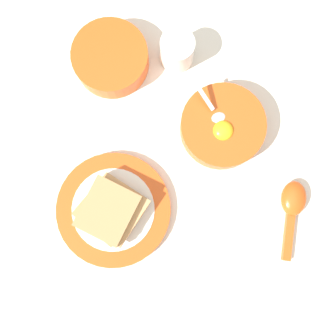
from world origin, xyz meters
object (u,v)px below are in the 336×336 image
Objects in this scene: toast_plate at (114,210)px; congee_bowl at (111,58)px; toast_sandwich at (110,210)px; soup_spoon at (293,205)px; egg_bowl at (222,127)px; drinking_cup at (177,50)px.

toast_plate is 1.48× the size of congee_bowl.
soup_spoon is (-0.31, 0.10, -0.03)m from toast_sandwich.
drinking_cup is (0.03, -0.16, 0.01)m from egg_bowl.
toast_sandwich is at bearing 17.64° from egg_bowl.
egg_bowl is 0.16m from drinking_cup.
soup_spoon is 1.01× the size of congee_bowl.
toast_plate is 1.48× the size of toast_sandwich.
drinking_cup is (-0.20, -0.23, -0.00)m from toast_sandwich.
egg_bowl is at bearing -162.36° from toast_sandwich.
egg_bowl reaches higher than congee_bowl.
egg_bowl is 2.27× the size of drinking_cup.
soup_spoon is (-0.31, 0.10, 0.00)m from toast_plate.
egg_bowl reaches higher than toast_plate.
soup_spoon reaches higher than toast_plate.
soup_spoon is at bearing 162.03° from toast_plate.
toast_sandwich is (0.24, 0.07, 0.01)m from egg_bowl.
toast_plate is at bearing 17.70° from egg_bowl.
congee_bowl is 2.05× the size of drinking_cup.
congee_bowl is 0.12m from drinking_cup.
soup_spoon is at bearing 162.15° from toast_sandwich.
toast_sandwich reaches higher than congee_bowl.
toast_plate is at bearing -17.97° from soup_spoon.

